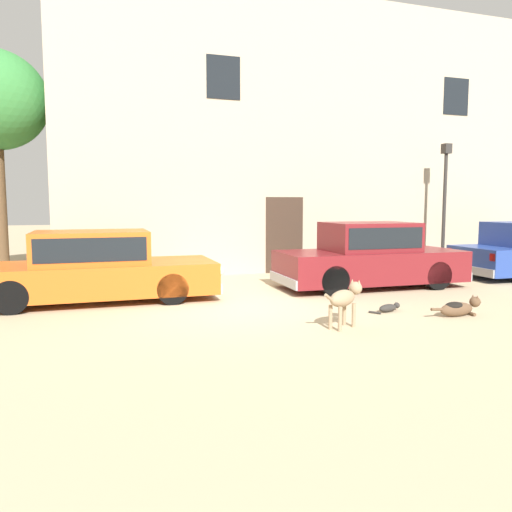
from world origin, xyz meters
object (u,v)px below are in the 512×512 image
Objects in this scene: parked_sedan_second at (370,256)px; parked_sedan_nearest at (94,267)px; stray_cat at (389,308)px; stray_dog_tan at (459,308)px; stray_dog_spotted at (345,298)px; street_lamp at (445,189)px.

parked_sedan_nearest is at bearing 178.97° from parked_sedan_second.
parked_sedan_second is 2.74m from stray_cat.
parked_sedan_nearest reaches higher than stray_dog_tan.
parked_sedan_nearest is 4.53× the size of stray_dog_tan.
stray_dog_tan is at bearing -25.73° from stray_dog_spotted.
street_lamp is (4.75, 4.49, 2.27)m from stray_cat.
stray_cat is 0.18× the size of street_lamp.
stray_dog_spotted is at bearing -42.50° from parked_sedan_nearest.
parked_sedan_nearest reaches higher than stray_dog_spotted.
street_lamp reaches higher than parked_sedan_second.
parked_sedan_second is 1.22× the size of street_lamp.
parked_sedan_nearest is 1.09× the size of parked_sedan_second.
street_lamp is at bearing 11.01° from parked_sedan_nearest.
street_lamp reaches higher than stray_dog_tan.
parked_sedan_nearest is 5.33× the size of stray_dog_spotted.
street_lamp is at bearing 28.73° from stray_cat.
stray_cat is (-0.94, 0.68, -0.08)m from stray_dog_tan.
parked_sedan_second is 3.16m from stray_dog_tan.
stray_dog_tan is at bearing -90.99° from parked_sedan_second.
parked_sedan_second is at bearing -1.94° from parked_sedan_nearest.
parked_sedan_nearest is 7.39× the size of stray_cat.
parked_sedan_second is 4.51m from street_lamp.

